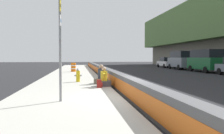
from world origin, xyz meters
TOP-DOWN VIEW (x-y plane):
  - ground_plane at (0.00, 0.00)m, footprint 160.00×160.00m
  - sidewalk_strip at (0.00, 2.65)m, footprint 80.00×4.40m
  - jersey_barrier at (0.00, 0.00)m, footprint 76.00×0.45m
  - route_sign_post at (-0.65, 2.74)m, footprint 0.44×0.09m
  - fire_hydrant at (5.99, 2.15)m, footprint 0.26×0.46m
  - seated_person_foreground at (3.53, 0.77)m, footprint 0.68×0.78m
  - seated_person_middle at (4.82, 0.80)m, footprint 0.81×0.91m
  - backpack at (2.97, 1.07)m, footprint 0.32×0.28m
  - construction_barrel at (16.91, 2.65)m, footprint 0.54×0.54m
  - parked_car_fourth at (16.14, -12.21)m, footprint 5.15×2.20m
  - parked_car_midline at (22.51, -12.09)m, footprint 5.14×2.18m
  - parked_car_far at (28.55, -12.31)m, footprint 4.51×1.96m

SIDE VIEW (x-z plane):
  - ground_plane at x=0.00m, z-range 0.00..0.00m
  - sidewalk_strip at x=0.00m, z-range 0.00..0.14m
  - backpack at x=2.97m, z-range 0.13..0.53m
  - jersey_barrier at x=0.00m, z-range 0.00..0.85m
  - seated_person_foreground at x=3.53m, z-range -0.06..0.99m
  - seated_person_middle at x=4.82m, z-range -0.07..1.05m
  - fire_hydrant at x=5.99m, z-range 0.15..1.03m
  - construction_barrel at x=16.91m, z-range 0.14..1.09m
  - parked_car_far at x=28.55m, z-range 0.01..1.72m
  - parked_car_fourth at x=16.14m, z-range 0.07..2.63m
  - parked_car_midline at x=22.51m, z-range 0.07..2.63m
  - route_sign_post at x=-0.65m, z-range 0.41..4.01m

